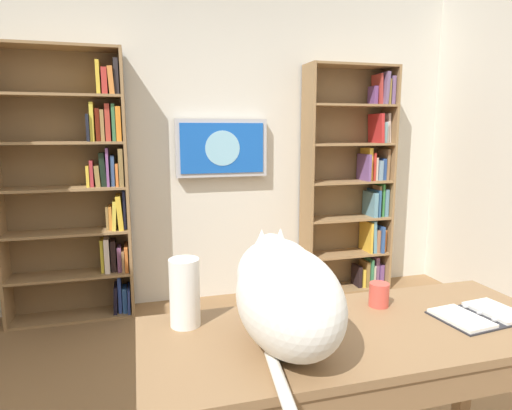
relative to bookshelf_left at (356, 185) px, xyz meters
The scene contains 9 objects.
wall_back 1.35m from the bookshelf_left, ahead, with size 4.52×0.06×2.70m, color silver.
bookshelf_left is the anchor object (origin of this frame).
bookshelf_right 2.37m from the bookshelf_left, ahead, with size 0.94×0.28×2.09m.
wall_mounted_tv 1.29m from the bookshelf_left, ahead, with size 0.78×0.07×0.49m.
desk 2.61m from the bookshelf_left, 62.29° to the left, with size 1.55×0.63×0.78m.
cat 2.75m from the bookshelf_left, 56.98° to the left, with size 0.32×0.68×0.36m.
open_binder 2.42m from the bookshelf_left, 72.90° to the left, with size 0.35×0.26×0.02m.
paper_towel_roll 2.75m from the bookshelf_left, 49.03° to the left, with size 0.11×0.11×0.25m, color white.
coffee_mug 2.35m from the bookshelf_left, 64.10° to the left, with size 0.08×0.08×0.10m, color #D84C3F.
Camera 1 is at (0.67, 1.54, 1.49)m, focal length 30.67 mm.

